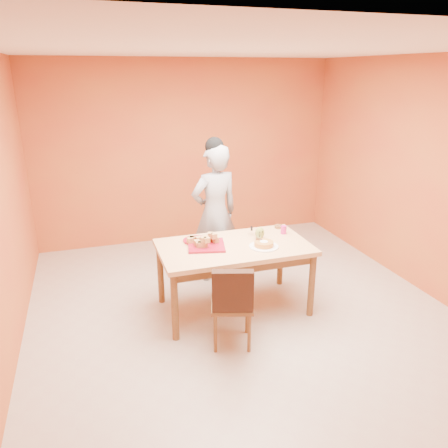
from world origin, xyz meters
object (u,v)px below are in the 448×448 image
object	(u,v)px
red_dinner_plate	(196,240)
checker_tin	(279,227)
dining_table	(234,253)
magenta_glass	(284,230)
sponge_cake	(264,244)
pastry_platter	(206,245)
egg_ornament	(260,233)
person	(215,213)
dining_chair	(233,303)

from	to	relation	value
red_dinner_plate	checker_tin	world-z (taller)	checker_tin
dining_table	magenta_glass	bearing A→B (deg)	13.67
dining_table	sponge_cake	size ratio (longest dim) A/B	7.82
pastry_platter	magenta_glass	distance (m)	0.95
egg_ornament	checker_tin	world-z (taller)	egg_ornament
red_dinner_plate	checker_tin	size ratio (longest dim) A/B	2.65
sponge_cake	egg_ornament	bearing A→B (deg)	78.10
person	dining_chair	bearing A→B (deg)	67.57
pastry_platter	red_dinner_plate	size ratio (longest dim) A/B	1.40
dining_table	red_dinner_plate	xyz separation A→B (m)	(-0.36, 0.24, 0.10)
sponge_cake	egg_ornament	world-z (taller)	egg_ornament
person	magenta_glass	distance (m)	0.91
egg_ornament	magenta_glass	world-z (taller)	egg_ornament
pastry_platter	checker_tin	world-z (taller)	checker_tin
person	magenta_glass	size ratio (longest dim) A/B	18.38
magenta_glass	checker_tin	distance (m)	0.20
dining_chair	checker_tin	xyz separation A→B (m)	(0.91, 0.97, 0.33)
pastry_platter	magenta_glass	size ratio (longest dim) A/B	4.09
person	egg_ornament	xyz separation A→B (m)	(0.29, -0.74, -0.03)
sponge_cake	checker_tin	world-z (taller)	sponge_cake
dining_chair	checker_tin	world-z (taller)	dining_chair
egg_ornament	checker_tin	distance (m)	0.44
dining_chair	egg_ornament	bearing A→B (deg)	69.14
sponge_cake	magenta_glass	distance (m)	0.48
red_dinner_plate	egg_ornament	world-z (taller)	egg_ornament
dining_table	dining_chair	bearing A→B (deg)	-110.28
person	sponge_cake	bearing A→B (deg)	91.95
dining_table	pastry_platter	size ratio (longest dim) A/B	4.20
magenta_glass	person	bearing A→B (deg)	132.32
red_dinner_plate	magenta_glass	distance (m)	1.02
person	red_dinner_plate	size ratio (longest dim) A/B	6.26
dining_table	sponge_cake	world-z (taller)	sponge_cake
dining_table	sponge_cake	bearing A→B (deg)	-27.36
sponge_cake	egg_ornament	size ratio (longest dim) A/B	1.55
pastry_platter	magenta_glass	world-z (taller)	magenta_glass
person	magenta_glass	bearing A→B (deg)	120.27
dining_table	red_dinner_plate	bearing A→B (deg)	146.20
dining_table	checker_tin	world-z (taller)	checker_tin
dining_chair	checker_tin	size ratio (longest dim) A/B	8.29
dining_chair	person	distance (m)	1.54
dining_chair	red_dinner_plate	distance (m)	0.93
dining_table	magenta_glass	distance (m)	0.68
sponge_cake	checker_tin	xyz separation A→B (m)	(0.40, 0.49, -0.02)
dining_chair	magenta_glass	xyz separation A→B (m)	(0.88, 0.78, 0.36)
dining_chair	sponge_cake	distance (m)	0.78
dining_table	pastry_platter	xyz separation A→B (m)	(-0.29, 0.06, 0.11)
sponge_cake	egg_ornament	distance (m)	0.25
dining_chair	pastry_platter	xyz separation A→B (m)	(-0.06, 0.68, 0.33)
dining_chair	magenta_glass	bearing A→B (deg)	58.73
person	checker_tin	bearing A→B (deg)	131.17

